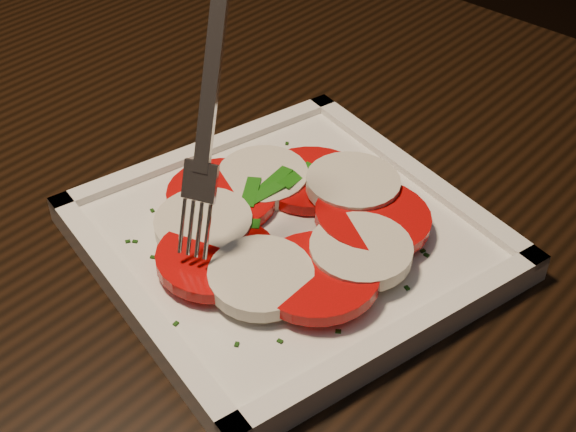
{
  "coord_description": "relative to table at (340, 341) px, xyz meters",
  "views": [
    {
      "loc": [
        0.32,
        -0.09,
        1.13
      ],
      "look_at": [
        0.06,
        0.23,
        0.78
      ],
      "focal_mm": 50.0,
      "sensor_mm": 36.0,
      "label": 1
    }
  ],
  "objects": [
    {
      "name": "table",
      "position": [
        0.0,
        0.0,
        0.0
      ],
      "size": [
        1.24,
        0.85,
        0.75
      ],
      "rotation": [
        0.0,
        0.0,
        -0.05
      ],
      "color": "black",
      "rests_on": "ground"
    },
    {
      "name": "caprese_salad",
      "position": [
        -0.03,
        -0.03,
        0.12
      ],
      "size": [
        0.19,
        0.21,
        0.02
      ],
      "color": "#C20408",
      "rests_on": "plate"
    },
    {
      "name": "plate",
      "position": [
        -0.03,
        -0.03,
        0.11
      ],
      "size": [
        0.31,
        0.31,
        0.01
      ],
      "primitive_type": "cube",
      "rotation": [
        0.0,
        0.0,
        -0.28
      ],
      "color": "white",
      "rests_on": "table"
    },
    {
      "name": "fork",
      "position": [
        -0.07,
        -0.05,
        0.23
      ],
      "size": [
        0.06,
        0.09,
        0.18
      ],
      "primitive_type": null,
      "rotation": [
        0.0,
        0.0,
        0.33
      ],
      "color": "white",
      "rests_on": "caprese_salad"
    }
  ]
}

